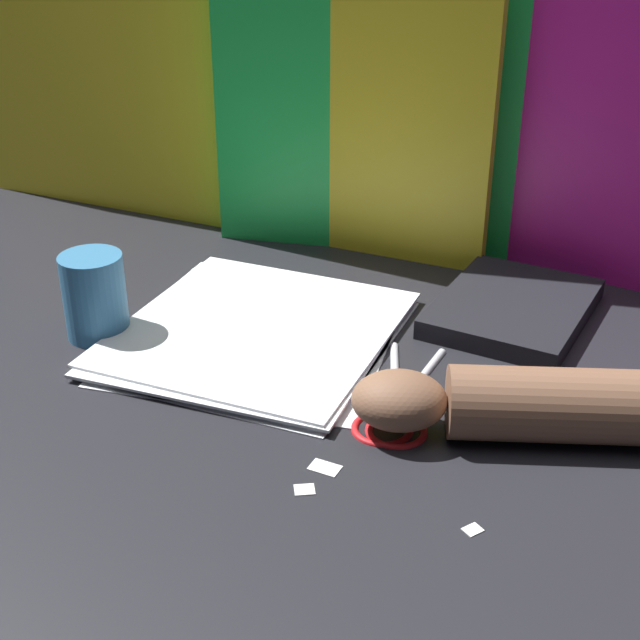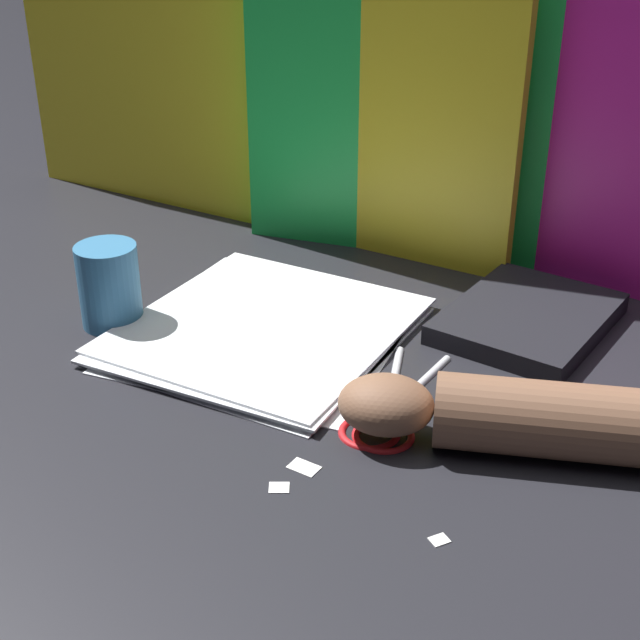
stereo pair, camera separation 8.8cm
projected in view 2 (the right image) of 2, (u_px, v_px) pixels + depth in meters
ground_plane at (297, 371)px, 0.92m from camera, size 6.00×6.00×0.00m
backdrop_panel_left at (243, 95)px, 1.22m from camera, size 0.79×0.08×0.37m
backdrop_panel_center at (446, 32)px, 1.06m from camera, size 0.51×0.09×0.57m
backdrop_panel_right at (630, 137)px, 1.01m from camera, size 0.87×0.20×0.38m
paper_stack at (265, 330)px, 0.99m from camera, size 0.31×0.32×0.01m
book_closed at (528, 318)px, 1.00m from camera, size 0.19×0.23×0.02m
scissors at (386, 414)px, 0.84m from camera, size 0.09×0.20×0.01m
hand_forearm at (520, 417)px, 0.78m from camera, size 0.32×0.16×0.07m
paper_scrap_near at (439, 540)px, 0.69m from camera, size 0.02×0.02×0.00m
paper_scrap_mid at (304, 467)px, 0.77m from camera, size 0.03×0.02×0.00m
paper_scrap_far at (279, 487)px, 0.75m from camera, size 0.02×0.02×0.00m
mug at (109, 286)px, 0.99m from camera, size 0.07×0.07×0.10m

